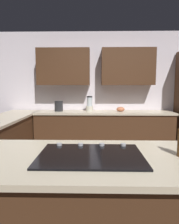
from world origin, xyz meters
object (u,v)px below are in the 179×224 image
Objects in this scene: cooktop at (91,155)px; blender at (90,105)px; mixing_bowl at (120,109)px; kettle at (59,106)px.

cooktop is 2.86m from blender.
blender is at bearing 0.00° from mixing_bowl.
mixing_bowl is (-0.58, -2.86, 0.04)m from cooktop.
blender is 1.86× the size of mixing_bowl.
mixing_bowl is 1.30m from kettle.
mixing_bowl is at bearing -101.40° from cooktop.
cooktop is at bearing 104.19° from kettle.
cooktop is at bearing 78.60° from mixing_bowl.
blender reaches higher than kettle.
mixing_bowl is at bearing 180.00° from kettle.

